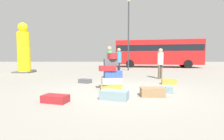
# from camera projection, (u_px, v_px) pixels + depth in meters

# --- Properties ---
(ground_plane) EXTENTS (80.00, 80.00, 0.00)m
(ground_plane) POSITION_uv_depth(u_px,v_px,m) (123.00, 91.00, 5.68)
(ground_plane) COLOR gray
(suitcase_tower) EXTENTS (0.84, 0.52, 1.30)m
(suitcase_tower) POSITION_uv_depth(u_px,v_px,m) (111.00, 75.00, 5.82)
(suitcase_tower) COLOR #B28C33
(suitcase_tower) RESTS_ON ground
(suitcase_tan_behind_tower) EXTENTS (0.62, 0.39, 0.23)m
(suitcase_tan_behind_tower) POSITION_uv_depth(u_px,v_px,m) (169.00, 82.00, 7.04)
(suitcase_tan_behind_tower) COLOR #B28C33
(suitcase_tan_behind_tower) RESTS_ON ground
(suitcase_charcoal_left_side) EXTENTS (0.62, 0.53, 0.18)m
(suitcase_charcoal_left_side) POSITION_uv_depth(u_px,v_px,m) (85.00, 81.00, 7.42)
(suitcase_charcoal_left_side) COLOR #4C4C51
(suitcase_charcoal_left_side) RESTS_ON ground
(suitcase_brown_white_trunk) EXTENTS (0.69, 0.42, 0.26)m
(suitcase_brown_white_trunk) POSITION_uv_depth(u_px,v_px,m) (152.00, 92.00, 4.87)
(suitcase_brown_white_trunk) COLOR olive
(suitcase_brown_white_trunk) RESTS_ON ground
(suitcase_slate_foreground_near) EXTENTS (0.84, 0.60, 0.24)m
(suitcase_slate_foreground_near) POSITION_uv_depth(u_px,v_px,m) (114.00, 95.00, 4.51)
(suitcase_slate_foreground_near) COLOR gray
(suitcase_slate_foreground_near) RESTS_ON ground
(suitcase_slate_upright_blue) EXTENTS (0.61, 0.51, 0.21)m
(suitcase_slate_upright_blue) POSITION_uv_depth(u_px,v_px,m) (164.00, 89.00, 5.42)
(suitcase_slate_upright_blue) COLOR gray
(suitcase_slate_upright_blue) RESTS_ON ground
(suitcase_maroon_foreground_far) EXTENTS (0.72, 0.51, 0.19)m
(suitcase_maroon_foreground_far) POSITION_uv_depth(u_px,v_px,m) (55.00, 99.00, 4.19)
(suitcase_maroon_foreground_far) COLOR maroon
(suitcase_maroon_foreground_far) RESTS_ON ground
(person_bearded_onlooker) EXTENTS (0.30, 0.34, 1.73)m
(person_bearded_onlooker) POSITION_uv_depth(u_px,v_px,m) (110.00, 60.00, 8.64)
(person_bearded_onlooker) COLOR #3F334C
(person_bearded_onlooker) RESTS_ON ground
(person_tourist_with_camera) EXTENTS (0.30, 0.34, 1.71)m
(person_tourist_with_camera) POSITION_uv_depth(u_px,v_px,m) (119.00, 60.00, 9.87)
(person_tourist_with_camera) COLOR black
(person_tourist_with_camera) RESTS_ON ground
(person_passerby_in_red) EXTENTS (0.30, 0.30, 1.63)m
(person_passerby_in_red) POSITION_uv_depth(u_px,v_px,m) (160.00, 61.00, 8.84)
(person_passerby_in_red) COLOR brown
(person_passerby_in_red) RESTS_ON ground
(yellow_dummy_statue) EXTENTS (1.28, 1.28, 3.75)m
(yellow_dummy_statue) POSITION_uv_depth(u_px,v_px,m) (24.00, 51.00, 12.47)
(yellow_dummy_statue) COLOR yellow
(yellow_dummy_statue) RESTS_ON ground
(parked_bus) EXTENTS (9.97, 4.12, 3.15)m
(parked_bus) POSITION_uv_depth(u_px,v_px,m) (157.00, 52.00, 19.57)
(parked_bus) COLOR red
(parked_bus) RESTS_ON ground
(lamp_post) EXTENTS (0.36, 0.36, 6.32)m
(lamp_post) POSITION_uv_depth(u_px,v_px,m) (129.00, 24.00, 14.39)
(lamp_post) COLOR #333338
(lamp_post) RESTS_ON ground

